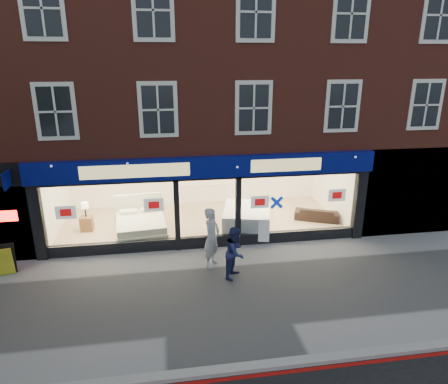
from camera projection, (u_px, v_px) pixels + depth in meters
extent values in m
plane|color=gray|center=(221.00, 295.00, 11.18)|extent=(120.00, 120.00, 0.00)
cube|color=#8C0A07|center=(243.00, 377.00, 8.27)|extent=(60.00, 0.10, 0.01)
cube|color=gray|center=(241.00, 368.00, 8.44)|extent=(60.00, 0.25, 0.12)
cube|color=tan|center=(202.00, 222.00, 16.08)|extent=(11.00, 4.50, 0.10)
cube|color=maroon|center=(194.00, 49.00, 15.63)|extent=(19.00, 8.00, 6.70)
cube|color=#060E64|center=(208.00, 167.00, 12.94)|extent=(11.40, 0.28, 0.70)
cube|color=black|center=(208.00, 241.00, 14.00)|extent=(11.00, 0.18, 0.40)
cube|color=black|center=(38.00, 222.00, 12.82)|extent=(0.35, 0.30, 2.60)
cube|color=black|center=(359.00, 204.00, 14.43)|extent=(0.35, 0.30, 2.60)
cube|color=white|center=(109.00, 214.00, 13.05)|extent=(4.20, 0.02, 2.10)
cube|color=white|center=(300.00, 204.00, 14.00)|extent=(4.20, 0.02, 2.10)
cube|color=white|center=(207.00, 214.00, 13.86)|extent=(1.80, 0.02, 2.10)
cube|color=silver|center=(196.00, 177.00, 17.79)|extent=(11.00, 0.20, 2.60)
cube|color=#FFEAC6|center=(201.00, 160.00, 15.27)|extent=(11.00, 4.50, 0.12)
cube|color=#FF140C|center=(5.00, 216.00, 12.50)|extent=(0.70, 0.04, 0.35)
cube|color=black|center=(409.00, 191.00, 14.75)|extent=(4.00, 0.40, 3.30)
cube|color=silver|center=(141.00, 231.00, 14.68)|extent=(1.98, 2.26, 0.36)
cube|color=silver|center=(141.00, 223.00, 14.58)|extent=(1.90, 2.17, 0.26)
cube|color=silver|center=(139.00, 209.00, 15.55)|extent=(1.86, 0.32, 1.25)
cube|color=silver|center=(129.00, 212.00, 15.11)|extent=(0.70, 0.40, 0.12)
cube|color=silver|center=(149.00, 210.00, 15.30)|extent=(0.70, 0.40, 0.12)
cube|color=brown|center=(87.00, 223.00, 15.09)|extent=(0.46, 0.46, 0.55)
cube|color=white|center=(247.00, 226.00, 15.21)|extent=(2.17, 2.49, 0.28)
cube|color=white|center=(247.00, 219.00, 15.13)|extent=(2.17, 2.49, 0.28)
cube|color=white|center=(247.00, 212.00, 15.04)|extent=(2.17, 2.49, 0.28)
imported|color=black|center=(317.00, 214.00, 16.09)|extent=(1.87, 1.34, 0.51)
cube|color=gold|center=(3.00, 261.00, 12.08)|extent=(0.69, 0.52, 0.95)
imported|color=#A4A8AC|center=(212.00, 237.00, 12.49)|extent=(0.77, 0.85, 1.94)
imported|color=#1C214F|center=(235.00, 252.00, 11.90)|extent=(0.93, 0.98, 1.60)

